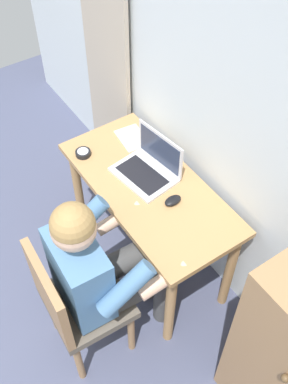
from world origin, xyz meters
name	(u,v)px	position (x,y,z in m)	size (l,w,h in m)	color
wall_back	(234,109)	(0.00, 2.20, 1.25)	(4.80, 0.05, 2.50)	silver
curtain_panel	(105,40)	(-1.08, 2.13, 1.10)	(0.51, 0.03, 2.21)	#BCAD99
desk	(149,200)	(-0.20, 1.86, 0.61)	(1.14, 0.54, 0.74)	tan
chair	(74,302)	(0.06, 1.22, 0.49)	(0.44, 0.42, 0.88)	#60564A
person_seated	(103,267)	(0.07, 1.40, 0.67)	(0.54, 0.60, 1.20)	#4C4C4C
laptop	(149,166)	(-0.28, 1.92, 0.79)	(0.37, 0.29, 0.24)	silver
computer_mouse	(173,201)	(-0.03, 1.90, 0.76)	(0.06, 0.10, 0.03)	black
desk_clock	(83,153)	(-0.62, 1.68, 0.75)	(0.09, 0.09, 0.03)	black
notebook_pad	(132,138)	(-0.57, 1.99, 0.75)	(0.21, 0.15, 0.01)	silver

